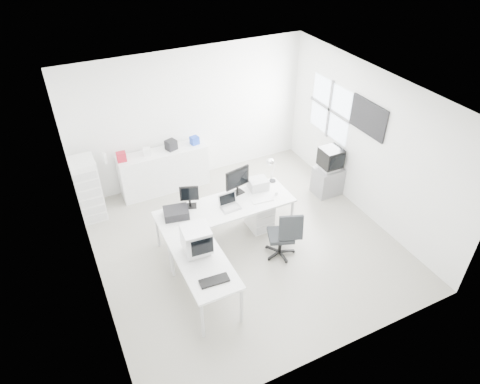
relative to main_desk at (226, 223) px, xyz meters
name	(u,v)px	position (x,y,z in m)	size (l,w,h in m)	color
floor	(245,243)	(0.25, -0.26, -0.38)	(5.00, 5.00, 0.01)	beige
ceiling	(246,97)	(0.25, -0.26, 2.42)	(5.00, 5.00, 0.01)	white
back_wall	(191,117)	(0.25, 2.24, 1.02)	(5.00, 0.02, 2.80)	white
left_wall	(86,222)	(-2.25, -0.26, 1.02)	(0.02, 5.00, 2.80)	white
right_wall	(368,145)	(2.75, -0.26, 1.02)	(0.02, 5.00, 2.80)	white
window	(330,109)	(2.73, 0.94, 1.23)	(0.02, 1.20, 1.10)	white
wall_picture	(368,118)	(2.72, -0.16, 1.52)	(0.04, 0.90, 0.60)	black
main_desk	(226,223)	(0.00, 0.00, 0.00)	(2.40, 0.80, 0.75)	white
side_desk	(205,280)	(-0.85, -1.10, 0.00)	(0.70, 1.40, 0.75)	white
drawer_pedestal	(259,213)	(0.70, 0.05, -0.08)	(0.40, 0.50, 0.60)	white
inkjet_printer	(176,213)	(-0.85, 0.10, 0.45)	(0.41, 0.32, 0.14)	black
lcd_monitor_small	(189,197)	(-0.55, 0.25, 0.58)	(0.32, 0.18, 0.40)	black
lcd_monitor_large	(237,181)	(0.35, 0.25, 0.63)	(0.49, 0.19, 0.50)	black
laptop	(230,203)	(0.05, -0.10, 0.48)	(0.32, 0.33, 0.22)	#B7B7BA
white_keyboard	(263,200)	(0.65, -0.15, 0.38)	(0.38, 0.12, 0.02)	white
white_mouse	(276,193)	(0.95, -0.10, 0.41)	(0.06, 0.06, 0.06)	white
laser_printer	(258,184)	(0.75, 0.22, 0.47)	(0.34, 0.29, 0.19)	#BBBBBB
desk_lamp	(273,170)	(1.10, 0.30, 0.63)	(0.17, 0.17, 0.51)	silver
crt_monitor	(196,241)	(-0.85, -0.85, 0.60)	(0.39, 0.39, 0.45)	#B7B7BA
black_keyboard	(214,281)	(-0.85, -1.50, 0.39)	(0.42, 0.17, 0.03)	black
office_chair	(281,233)	(0.67, -0.76, 0.09)	(0.54, 0.54, 0.94)	#292C2F
tv_cabinet	(327,181)	(2.47, 0.39, -0.08)	(0.53, 0.44, 0.58)	slate
crt_tv	(331,159)	(2.47, 0.39, 0.43)	(0.50, 0.48, 0.45)	black
sideboard	(164,171)	(-0.49, 1.98, 0.08)	(1.82, 0.45, 0.91)	white
clutter_box_a	(121,157)	(-1.29, 1.98, 0.62)	(0.18, 0.16, 0.18)	#A61728
clutter_box_b	(147,152)	(-0.79, 1.98, 0.61)	(0.15, 0.13, 0.15)	white
clutter_box_c	(171,145)	(-0.29, 1.98, 0.63)	(0.20, 0.18, 0.20)	black
clutter_box_d	(195,140)	(0.21, 1.98, 0.62)	(0.16, 0.14, 0.16)	#183AAD
clutter_bottle	(105,158)	(-1.59, 2.02, 0.64)	(0.07, 0.07, 0.22)	white
filing_cabinet	(88,189)	(-2.03, 1.73, 0.25)	(0.44, 0.52, 1.26)	white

